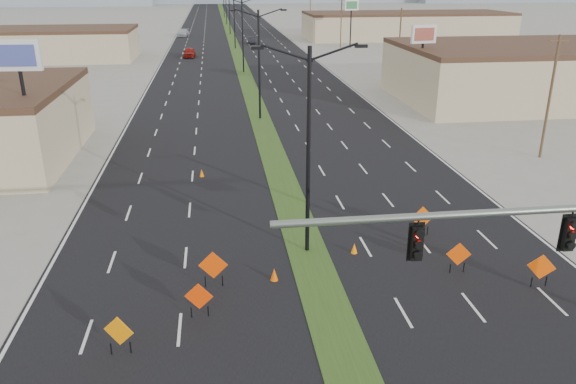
{
  "coord_description": "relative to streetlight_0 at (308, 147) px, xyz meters",
  "views": [
    {
      "loc": [
        -4.2,
        -12.78,
        12.86
      ],
      "look_at": [
        -0.96,
        11.99,
        3.2
      ],
      "focal_mm": 35.0,
      "sensor_mm": 36.0,
      "label": 1
    }
  ],
  "objects": [
    {
      "name": "road_surface",
      "position": [
        0.0,
        88.0,
        -5.42
      ],
      "size": [
        25.0,
        400.0,
        0.02
      ],
      "primitive_type": "cube",
      "color": "black",
      "rests_on": "ground"
    },
    {
      "name": "median_strip",
      "position": [
        0.0,
        88.0,
        -5.42
      ],
      "size": [
        2.0,
        400.0,
        0.04
      ],
      "primitive_type": "cube",
      "color": "#284418",
      "rests_on": "ground"
    },
    {
      "name": "building_sw_far",
      "position": [
        -32.0,
        73.0,
        -3.17
      ],
      "size": [
        30.0,
        14.0,
        4.5
      ],
      "primitive_type": "cube",
      "color": "#C3B38B",
      "rests_on": "ground"
    },
    {
      "name": "building_se_near",
      "position": [
        34.0,
        33.0,
        -2.67
      ],
      "size": [
        36.0,
        18.0,
        5.5
      ],
      "primitive_type": "cube",
      "color": "#C3B38B",
      "rests_on": "ground"
    },
    {
      "name": "building_se_far",
      "position": [
        38.0,
        98.0,
        -2.92
      ],
      "size": [
        44.0,
        16.0,
        5.0
      ],
      "primitive_type": "cube",
      "color": "#C3B38B",
      "rests_on": "ground"
    },
    {
      "name": "streetlight_0",
      "position": [
        0.0,
        0.0,
        0.0
      ],
      "size": [
        5.15,
        0.24,
        10.02
      ],
      "color": "black",
      "rests_on": "ground"
    },
    {
      "name": "streetlight_1",
      "position": [
        0.0,
        28.0,
        0.0
      ],
      "size": [
        5.15,
        0.24,
        10.02
      ],
      "color": "black",
      "rests_on": "ground"
    },
    {
      "name": "streetlight_2",
      "position": [
        0.0,
        56.0,
        0.0
      ],
      "size": [
        5.15,
        0.24,
        10.02
      ],
      "color": "black",
      "rests_on": "ground"
    },
    {
      "name": "streetlight_3",
      "position": [
        0.0,
        84.0,
        0.0
      ],
      "size": [
        5.15,
        0.24,
        10.02
      ],
      "color": "black",
      "rests_on": "ground"
    },
    {
      "name": "streetlight_4",
      "position": [
        0.0,
        112.0,
        0.0
      ],
      "size": [
        5.15,
        0.24,
        10.02
      ],
      "color": "black",
      "rests_on": "ground"
    },
    {
      "name": "streetlight_5",
      "position": [
        0.0,
        140.0,
        0.0
      ],
      "size": [
        5.15,
        0.24,
        10.02
      ],
      "color": "black",
      "rests_on": "ground"
    },
    {
      "name": "streetlight_6",
      "position": [
        0.0,
        168.0,
        0.0
      ],
      "size": [
        5.15,
        0.24,
        10.02
      ],
      "color": "black",
      "rests_on": "ground"
    },
    {
      "name": "utility_pole_0",
      "position": [
        20.0,
        13.0,
        -0.74
      ],
      "size": [
        1.6,
        0.2,
        9.0
      ],
      "color": "#4C3823",
      "rests_on": "ground"
    },
    {
      "name": "utility_pole_1",
      "position": [
        20.0,
        48.0,
        -0.74
      ],
      "size": [
        1.6,
        0.2,
        9.0
      ],
      "color": "#4C3823",
      "rests_on": "ground"
    },
    {
      "name": "utility_pole_2",
      "position": [
        20.0,
        83.0,
        -0.74
      ],
      "size": [
        1.6,
        0.2,
        9.0
      ],
      "color": "#4C3823",
      "rests_on": "ground"
    },
    {
      "name": "utility_pole_3",
      "position": [
        20.0,
        118.0,
        -0.74
      ],
      "size": [
        1.6,
        0.2,
        9.0
      ],
      "color": "#4C3823",
      "rests_on": "ground"
    },
    {
      "name": "car_left",
      "position": [
        -8.17,
        72.88,
        -4.63
      ],
      "size": [
        2.05,
        4.69,
        1.57
      ],
      "primitive_type": "imported",
      "rotation": [
        0.0,
        0.0,
        -0.04
      ],
      "color": "maroon",
      "rests_on": "ground"
    },
    {
      "name": "car_mid",
      "position": [
        3.67,
        91.72,
        -4.76
      ],
      "size": [
        1.58,
        4.04,
        1.31
      ],
      "primitive_type": "imported",
      "rotation": [
        0.0,
        0.0,
        -0.05
      ],
      "color": "black",
      "rests_on": "ground"
    },
    {
      "name": "car_far",
      "position": [
        -10.69,
        108.17,
        -4.66
      ],
      "size": [
        2.81,
        5.49,
        1.53
      ],
      "primitive_type": "imported",
      "rotation": [
        0.0,
        0.0,
        -0.13
      ],
      "color": "#ACB0B6",
      "rests_on": "ground"
    },
    {
      "name": "construction_sign_0",
      "position": [
        -5.22,
        -5.21,
        -4.52
      ],
      "size": [
        1.14,
        0.24,
        1.53
      ],
      "rotation": [
        0.0,
        0.0,
        -0.17
      ],
      "color": "red",
      "rests_on": "ground"
    },
    {
      "name": "construction_sign_1",
      "position": [
        -8.03,
        -7.22,
        -4.5
      ],
      "size": [
        1.11,
        0.47,
        1.57
      ],
      "rotation": [
        0.0,
        0.0,
        -0.38
      ],
      "color": "orange",
      "rests_on": "ground"
    },
    {
      "name": "construction_sign_2",
      "position": [
        -4.64,
        -2.91,
        -4.41
      ],
      "size": [
        1.29,
        0.16,
        1.72
      ],
      "rotation": [
        0.0,
        0.0,
        -0.09
      ],
      "color": "#D63C04",
      "rests_on": "ground"
    },
    {
      "name": "construction_sign_3",
      "position": [
        6.25,
        0.95,
        -4.44
      ],
      "size": [
        1.24,
        0.1,
        1.66
      ],
      "rotation": [
        0.0,
        0.0,
        0.05
      ],
      "color": "#D64B04",
      "rests_on": "ground"
    },
    {
      "name": "construction_sign_4",
      "position": [
        6.52,
        -3.08,
        -4.53
      ],
      "size": [
        1.13,
        0.21,
        1.52
      ],
      "rotation": [
        0.0,
        0.0,
        -0.15
      ],
      "color": "#D94104",
      "rests_on": "ground"
    },
    {
      "name": "construction_sign_5",
      "position": [
        9.59,
        -4.76,
        -4.5
      ],
      "size": [
        1.09,
        0.52,
        1.57
      ],
      "rotation": [
        0.0,
        0.0,
        -0.42
      ],
      "color": "#F95005",
      "rests_on": "ground"
    },
    {
      "name": "cone_0",
      "position": [
        -1.94,
        -2.71,
        -5.11
      ],
      "size": [
        0.47,
        0.47,
        0.61
      ],
      "primitive_type": "cone",
      "rotation": [
        0.0,
        0.0,
        -0.34
      ],
      "color": "#E15504",
      "rests_on": "ground"
    },
    {
      "name": "cone_1",
      "position": [
        5.37,
        -0.52,
        -5.09
      ],
      "size": [
        0.43,
        0.43,
        0.65
      ],
      "primitive_type": "cone",
      "rotation": [
        0.0,
        0.0,
        0.09
      ],
      "color": "#DB4904",
      "rests_on": "ground"
    },
    {
      "name": "cone_2",
      "position": [
        2.27,
        -0.59,
        -5.15
      ],
      "size": [
        0.36,
        0.36,
        0.54
      ],
      "primitive_type": "cone",
      "rotation": [
        0.0,
        0.0,
        -0.11
      ],
      "color": "orange",
      "rests_on": "ground"
    },
    {
      "name": "cone_3",
      "position": [
        -5.36,
        11.85,
        -5.15
      ],
      "size": [
        0.37,
        0.37,
        0.54
      ],
      "primitive_type": "cone",
      "rotation": [
        0.0,
        0.0,
        0.17
      ],
      "color": "orange",
      "rests_on": "ground"
    },
    {
      "name": "pole_sign_west",
      "position": [
        -16.69,
        13.91,
        1.95
      ],
      "size": [
        2.97,
        0.55,
        9.06
      ],
      "rotation": [
        0.0,
        0.0,
        -0.06
      ],
      "color": "black",
      "rests_on": "ground"
    },
    {
      "name": "pole_sign_east_near",
      "position": [
        16.92,
        31.26,
        1.24
      ],
      "size": [
        2.71,
        0.78,
        8.25
      ],
      "rotation": [
        0.0,
        0.0,
        0.16
      ],
      "color": "black",
      "rests_on": "ground"
    },
    {
      "name": "pole_sign_east_far",
      "position": [
        21.77,
        82.53,
        1.6
      ],
      "size": [
        2.82,
        1.05,
        8.67
      ],
      "rotation": [
        0.0,
        0.0,
        0.25
      ],
      "color": "black",
      "rests_on": "ground"
    }
  ]
}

